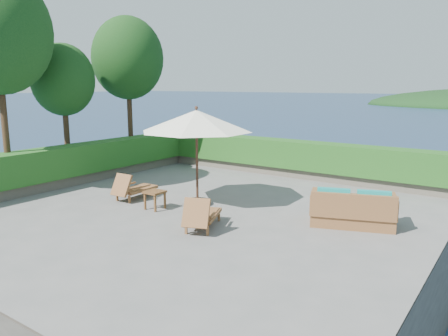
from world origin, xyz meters
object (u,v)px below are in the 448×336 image
Objects in this scene: patio_umbrella at (197,122)px; lounge_left at (133,188)px; lounge_right at (202,215)px; side_table at (155,194)px; wicker_loveseat at (352,211)px.

patio_umbrella is 2.90m from lounge_left.
lounge_right reaches higher than side_table.
patio_umbrella is 1.84× the size of wicker_loveseat.
lounge_right is at bearing -15.73° from side_table.
patio_umbrella is 2.98m from lounge_right.
lounge_right is 2.18m from side_table.
lounge_left is at bearing 162.54° from side_table.
lounge_left reaches higher than side_table.
patio_umbrella is 2.54× the size of lounge_right.
side_table is 5.25m from wicker_loveseat.
lounge_left is at bearing 141.34° from lounge_right.
side_table is at bearing -19.30° from lounge_left.
side_table is 0.24× the size of wicker_loveseat.
patio_umbrella is at bearing 108.80° from lounge_right.
patio_umbrella is at bearing 16.39° from lounge_left.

